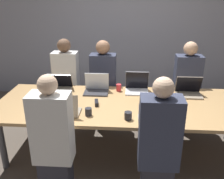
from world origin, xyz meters
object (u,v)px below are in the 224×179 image
at_px(laptop_far_left, 60,85).
at_px(person_near_left, 53,142).
at_px(laptop_near_left, 64,109).
at_px(bottle_near_left, 45,102).
at_px(bottle_far_right, 171,92).
at_px(laptop_far_midleft, 97,87).
at_px(person_far_right, 186,87).
at_px(laptop_far_right, 189,90).
at_px(laptop_far_center, 137,86).
at_px(cup_far_center, 119,88).
at_px(cup_near_midright, 128,116).
at_px(person_near_midright, 159,146).
at_px(person_far_midleft, 103,85).
at_px(person_far_left, 67,82).
at_px(stapler, 97,103).
at_px(laptop_near_midright, 155,117).
at_px(cup_near_left, 88,112).

bearing_deg(laptop_far_left, person_near_left, -78.32).
distance_m(laptop_near_left, bottle_near_left, 0.30).
bearing_deg(bottle_far_right, laptop_far_midleft, 171.66).
bearing_deg(person_far_right, laptop_far_right, -99.27).
distance_m(person_far_right, bottle_far_right, 0.69).
bearing_deg(bottle_near_left, laptop_far_center, 30.64).
relative_size(laptop_far_right, cup_far_center, 3.45).
height_order(bottle_near_left, person_far_right, person_far_right).
height_order(bottle_near_left, cup_near_midright, bottle_near_left).
relative_size(laptop_near_left, person_near_midright, 0.26).
distance_m(person_far_midleft, cup_far_center, 0.46).
bearing_deg(cup_far_center, laptop_near_left, -126.72).
relative_size(person_far_left, person_far_right, 1.00).
distance_m(person_far_left, stapler, 1.14).
bearing_deg(laptop_far_center, bottle_near_left, -149.36).
height_order(bottle_near_left, laptop_far_right, laptop_far_right).
bearing_deg(person_far_left, bottle_far_right, -22.78).
bearing_deg(person_far_left, laptop_near_left, -77.33).
xyz_separation_m(bottle_near_left, person_far_right, (1.92, 1.03, -0.15)).
relative_size(person_far_right, laptop_far_center, 4.24).
height_order(laptop_near_midright, laptop_far_center, laptop_far_center).
bearing_deg(laptop_near_left, person_near_midright, 156.35).
height_order(bottle_near_left, laptop_far_center, laptop_far_center).
height_order(laptop_near_left, laptop_far_center, laptop_far_center).
bearing_deg(person_far_left, bottle_near_left, -89.02).
bearing_deg(person_far_right, cup_near_left, -139.45).
bearing_deg(laptop_near_left, laptop_far_midleft, -110.84).
xyz_separation_m(person_far_midleft, laptop_far_left, (-0.61, -0.36, 0.12)).
bearing_deg(stapler, laptop_far_center, 34.59).
bearing_deg(person_far_left, laptop_far_midleft, -42.33).
distance_m(laptop_far_left, laptop_near_midright, 1.60).
bearing_deg(person_far_left, person_far_right, -2.55).
relative_size(laptop_far_left, stapler, 2.31).
xyz_separation_m(laptop_far_midleft, person_far_left, (-0.57, 0.52, -0.13)).
distance_m(laptop_far_right, laptop_near_midright, 0.99).
relative_size(laptop_far_left, cup_far_center, 3.54).
relative_size(bottle_far_right, person_near_midright, 0.15).
height_order(laptop_far_midleft, person_near_midright, person_near_midright).
xyz_separation_m(laptop_far_midleft, laptop_near_midright, (0.75, -0.86, -0.01)).
bearing_deg(bottle_near_left, laptop_near_left, -28.78).
bearing_deg(laptop_far_center, person_near_left, -124.71).
bearing_deg(bottle_near_left, laptop_far_left, 90.43).
relative_size(cup_near_left, person_far_right, 0.07).
bearing_deg(person_near_left, person_far_midleft, -102.22).
xyz_separation_m(person_far_left, cup_near_left, (0.57, -1.26, 0.10)).
relative_size(person_far_midleft, person_far_left, 1.00).
distance_m(cup_near_left, laptop_far_right, 1.48).
bearing_deg(laptop_near_left, bottle_near_left, -28.78).
bearing_deg(bottle_near_left, laptop_near_midright, -11.09).
distance_m(person_far_midleft, person_near_midright, 1.78).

